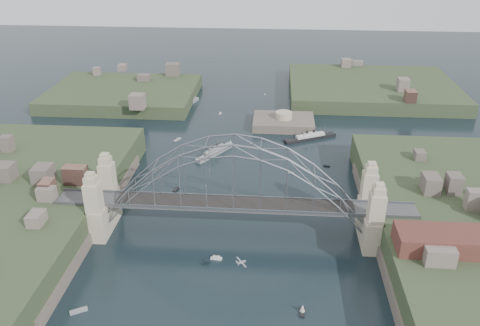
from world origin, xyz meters
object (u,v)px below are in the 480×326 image
(fort_island, at_px, (283,127))
(naval_cruiser_near, at_px, (215,152))
(naval_cruiser_far, at_px, (185,104))
(ocean_liner, at_px, (310,137))
(wharf_shed, at_px, (447,241))
(bridge, at_px, (234,188))

(fort_island, distance_m, naval_cruiser_near, 34.24)
(naval_cruiser_far, bearing_deg, naval_cruiser_near, -68.29)
(fort_island, relative_size, ocean_liner, 1.21)
(ocean_liner, bearing_deg, wharf_shed, -72.45)
(bridge, distance_m, wharf_shed, 46.23)
(wharf_shed, height_order, naval_cruiser_far, wharf_shed)
(naval_cruiser_far, relative_size, ocean_liner, 0.97)
(naval_cruiser_near, height_order, naval_cruiser_far, naval_cruiser_far)
(bridge, relative_size, fort_island, 3.82)
(naval_cruiser_near, distance_m, ocean_liner, 34.42)
(wharf_shed, xyz_separation_m, naval_cruiser_far, (-71.75, 102.19, -9.05))
(fort_island, bearing_deg, ocean_liner, -51.91)
(bridge, bearing_deg, ocean_liner, 70.11)
(wharf_shed, bearing_deg, fort_island, 110.85)
(wharf_shed, bearing_deg, bridge, 162.35)
(naval_cruiser_near, height_order, ocean_liner, naval_cruiser_near)
(bridge, xyz_separation_m, ocean_liner, (21.12, 58.37, -11.60))
(bridge, bearing_deg, naval_cruiser_far, 107.46)
(naval_cruiser_far, bearing_deg, wharf_shed, -54.93)
(fort_island, bearing_deg, wharf_shed, -69.15)
(fort_island, distance_m, wharf_shed, 90.48)
(fort_island, height_order, naval_cruiser_far, naval_cruiser_far)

